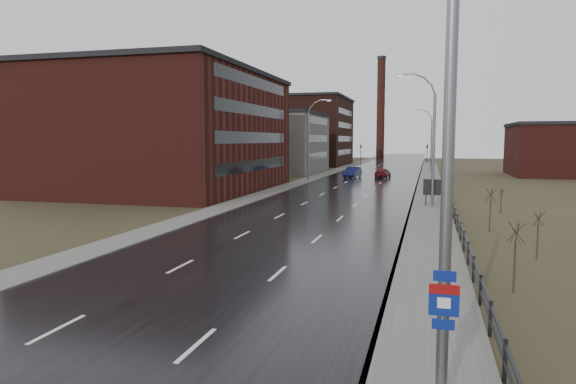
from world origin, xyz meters
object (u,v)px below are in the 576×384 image
Objects in this scene: car_far at (383,173)px; streetlight_main at (432,125)px; billboard at (436,188)px; car_near at (353,173)px.

streetlight_main is at bearing 102.95° from car_far.
car_near is at bearing 110.24° from billboard.
car_far is (-6.67, 67.43, -5.30)m from streetlight_main.
billboard is 33.83m from car_near.
streetlight_main is 67.57m from car_near.
car_far is at bearing 95.65° from streetlight_main.
streetlight_main reaches higher than car_far.
car_far is at bearing 18.70° from car_near.
streetlight_main reaches higher than billboard.
car_near is at bearing 19.89° from car_far.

